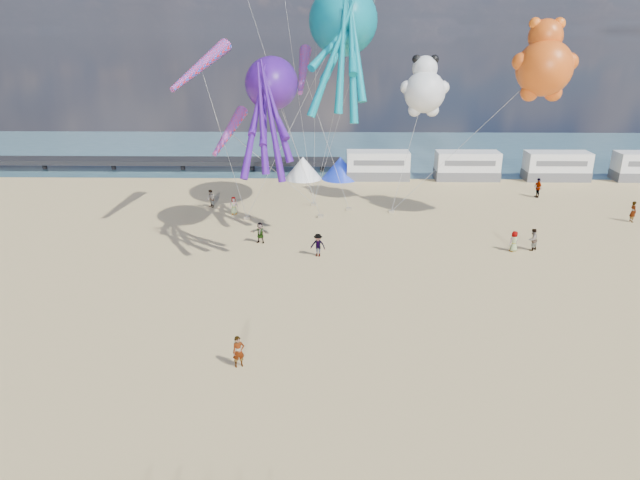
{
  "coord_description": "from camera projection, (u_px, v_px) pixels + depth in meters",
  "views": [
    {
      "loc": [
        0.85,
        -19.94,
        14.98
      ],
      "look_at": [
        0.41,
        6.0,
        5.45
      ],
      "focal_mm": 32.0,
      "sensor_mm": 36.0,
      "label": 1
    }
  ],
  "objects": [
    {
      "name": "standing_person",
      "position": [
        239.0,
        352.0,
        26.82
      ],
      "size": [
        0.68,
        0.57,
        1.58
      ],
      "primitive_type": "imported",
      "rotation": [
        0.0,
        0.0,
        0.4
      ],
      "color": "tan",
      "rests_on": "ground"
    },
    {
      "name": "motorhome_1",
      "position": [
        467.0,
        166.0,
        60.67
      ],
      "size": [
        6.6,
        2.5,
        3.0
      ],
      "primitive_type": "cube",
      "color": "silver",
      "rests_on": "ground"
    },
    {
      "name": "beachgoer_6",
      "position": [
        234.0,
        205.0,
        49.34
      ],
      "size": [
        0.65,
        0.53,
        1.54
      ],
      "primitive_type": "imported",
      "rotation": [
        0.0,
        0.0,
        0.33
      ],
      "color": "#7F6659",
      "rests_on": "ground"
    },
    {
      "name": "beachgoer_2",
      "position": [
        318.0,
        245.0,
        40.04
      ],
      "size": [
        0.94,
        0.81,
        1.67
      ],
      "primitive_type": "imported",
      "rotation": [
        0.0,
        0.0,
        6.04
      ],
      "color": "#7F6659",
      "rests_on": "ground"
    },
    {
      "name": "motorhome_2",
      "position": [
        557.0,
        166.0,
        60.51
      ],
      "size": [
        6.6,
        2.5,
        3.0
      ],
      "primitive_type": "cube",
      "color": "silver",
      "rests_on": "ground"
    },
    {
      "name": "kite_panda",
      "position": [
        424.0,
        92.0,
        47.79
      ],
      "size": [
        4.33,
        4.09,
        5.95
      ],
      "primitive_type": null,
      "rotation": [
        0.0,
        0.0,
        0.03
      ],
      "color": "silver"
    },
    {
      "name": "beachgoer_7",
      "position": [
        211.0,
        199.0,
        51.15
      ],
      "size": [
        0.89,
        0.95,
        1.63
      ],
      "primitive_type": "imported",
      "rotation": [
        0.0,
        0.0,
        5.33
      ],
      "color": "#7F6659",
      "rests_on": "ground"
    },
    {
      "name": "kite_octopus_teal",
      "position": [
        343.0,
        21.0,
        43.4
      ],
      "size": [
        6.99,
        11.14,
        11.82
      ],
      "primitive_type": null,
      "rotation": [
        0.0,
        0.0,
        -0.27
      ],
      "color": "#077B8A"
    },
    {
      "name": "motorhome_0",
      "position": [
        378.0,
        165.0,
        60.82
      ],
      "size": [
        6.6,
        2.5,
        3.0
      ],
      "primitive_type": "cube",
      "color": "silver",
      "rests_on": "ground"
    },
    {
      "name": "sandbag_d",
      "position": [
        349.0,
        209.0,
        50.62
      ],
      "size": [
        0.5,
        0.35,
        0.22
      ],
      "primitive_type": "cube",
      "color": "gray",
      "rests_on": "ground"
    },
    {
      "name": "beachgoer_4",
      "position": [
        260.0,
        233.0,
        42.62
      ],
      "size": [
        1.0,
        0.59,
        1.59
      ],
      "primitive_type": "imported",
      "rotation": [
        0.0,
        0.0,
        6.06
      ],
      "color": "#7F6659",
      "rests_on": "ground"
    },
    {
      "name": "ground",
      "position": [
        308.0,
        411.0,
        23.89
      ],
      "size": [
        120.0,
        120.0,
        0.0
      ],
      "primitive_type": "plane",
      "color": "#D2B679",
      "rests_on": "ground"
    },
    {
      "name": "pier",
      "position": [
        78.0,
        161.0,
        65.3
      ],
      "size": [
        60.0,
        3.0,
        0.5
      ],
      "primitive_type": "cube",
      "color": "black",
      "rests_on": "ground"
    },
    {
      "name": "windsock_right",
      "position": [
        229.0,
        132.0,
        40.26
      ],
      "size": [
        2.43,
        5.09,
        5.06
      ],
      "primitive_type": null,
      "rotation": [
        0.0,
        0.0,
        -0.32
      ],
      "color": "red"
    },
    {
      "name": "windsock_mid",
      "position": [
        303.0,
        70.0,
        44.57
      ],
      "size": [
        1.19,
        6.76,
        6.73
      ],
      "primitive_type": null,
      "rotation": [
        0.0,
        0.0,
        -0.03
      ],
      "color": "red"
    },
    {
      "name": "beachgoer_0",
      "position": [
        514.0,
        241.0,
        40.95
      ],
      "size": [
        0.66,
        0.58,
        1.53
      ],
      "primitive_type": "imported",
      "rotation": [
        0.0,
        0.0,
        3.61
      ],
      "color": "#7F6659",
      "rests_on": "ground"
    },
    {
      "name": "water",
      "position": [
        323.0,
        151.0,
        75.51
      ],
      "size": [
        120.0,
        120.0,
        0.0
      ],
      "primitive_type": "plane",
      "color": "#3A606F",
      "rests_on": "ground"
    },
    {
      "name": "sandbag_c",
      "position": [
        391.0,
        212.0,
        49.89
      ],
      "size": [
        0.5,
        0.35,
        0.22
      ],
      "primitive_type": "cube",
      "color": "gray",
      "rests_on": "ground"
    },
    {
      "name": "windsock_left",
      "position": [
        200.0,
        66.0,
        41.93
      ],
      "size": [
        3.8,
        7.85,
        7.97
      ],
      "primitive_type": null,
      "rotation": [
        0.0,
        0.0,
        -0.35
      ],
      "color": "red"
    },
    {
      "name": "tent_blue",
      "position": [
        340.0,
        168.0,
        60.99
      ],
      "size": [
        4.0,
        4.0,
        2.4
      ],
      "primitive_type": "cone",
      "color": "#1933CC",
      "rests_on": "ground"
    },
    {
      "name": "kite_octopus_purple",
      "position": [
        272.0,
        83.0,
        39.76
      ],
      "size": [
        6.19,
        9.39,
        9.91
      ],
      "primitive_type": null,
      "rotation": [
        0.0,
        0.0,
        0.31
      ],
      "color": "#3D117E"
    },
    {
      "name": "beachgoer_5",
      "position": [
        633.0,
        212.0,
        47.28
      ],
      "size": [
        0.65,
        1.69,
        1.78
      ],
      "primitive_type": "imported",
      "rotation": [
        0.0,
        0.0,
        1.65
      ],
      "color": "#7F6659",
      "rests_on": "ground"
    },
    {
      "name": "sandbag_a",
      "position": [
        247.0,
        218.0,
        48.19
      ],
      "size": [
        0.5,
        0.35,
        0.22
      ],
      "primitive_type": "cube",
      "color": "gray",
      "rests_on": "ground"
    },
    {
      "name": "sandbag_e",
      "position": [
        313.0,
        204.0,
        52.03
      ],
      "size": [
        0.5,
        0.35,
        0.22
      ],
      "primitive_type": "cube",
      "color": "gray",
      "rests_on": "ground"
    },
    {
      "name": "kite_teddy_orange",
      "position": [
        544.0,
        68.0,
        42.06
      ],
      "size": [
        5.31,
        5.03,
        7.04
      ],
      "primitive_type": null,
      "rotation": [
        0.0,
        0.0,
        -0.07
      ],
      "color": "#DA5214"
    },
    {
      "name": "beachgoer_1",
      "position": [
        533.0,
        239.0,
        41.16
      ],
      "size": [
        0.95,
        0.88,
        1.64
      ],
      "primitive_type": "imported",
      "rotation": [
        0.0,
        0.0,
        3.73
      ],
      "color": "#7F6659",
      "rests_on": "ground"
    },
    {
      "name": "tent_white",
      "position": [
        303.0,
        168.0,
        61.05
      ],
      "size": [
        4.0,
        4.0,
        2.4
      ],
      "primitive_type": "cone",
      "color": "white",
      "rests_on": "ground"
    },
    {
      "name": "beachgoer_3",
      "position": [
        538.0,
        188.0,
        54.29
      ],
      "size": [
        0.94,
        1.33,
        1.87
      ],
      "primitive_type": "imported",
      "rotation": [
        0.0,
        0.0,
        4.93
      ],
      "color": "#7F6659",
      "rests_on": "ground"
    },
    {
      "name": "sandbag_b",
      "position": [
        321.0,
        216.0,
        48.63
      ],
      "size": [
        0.5,
        0.35,
        0.22
      ],
      "primitive_type": "cube",
      "color": "gray",
      "rests_on": "ground"
    }
  ]
}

